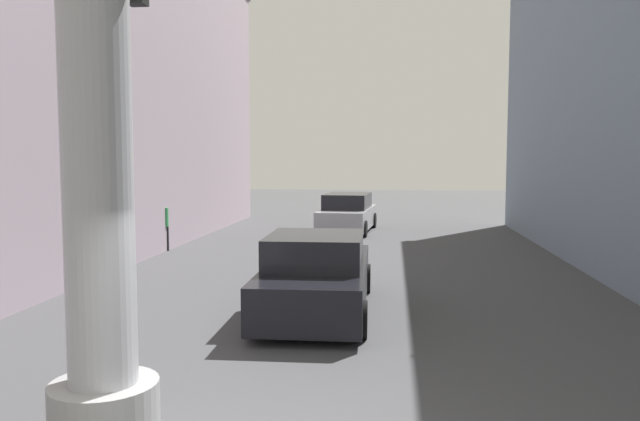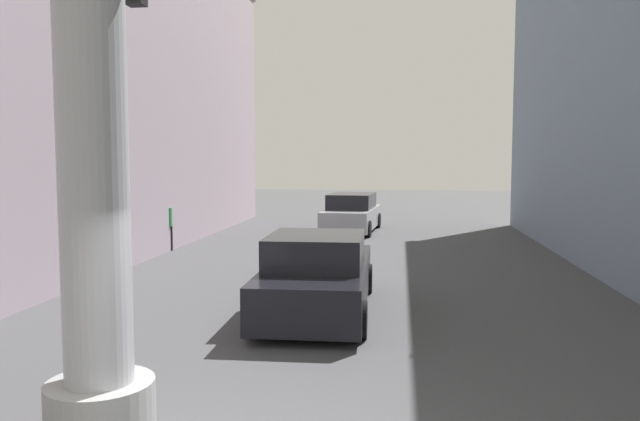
{
  "view_description": "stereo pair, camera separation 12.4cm",
  "coord_description": "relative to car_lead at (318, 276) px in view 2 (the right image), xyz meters",
  "views": [
    {
      "loc": [
        1.23,
        -4.68,
        3.0
      ],
      "look_at": [
        0.0,
        5.82,
        2.11
      ],
      "focal_mm": 35.0,
      "sensor_mm": 36.0,
      "label": 1
    },
    {
      "loc": [
        1.36,
        -4.66,
        3.0
      ],
      "look_at": [
        0.0,
        5.82,
        2.11
      ],
      "focal_mm": 35.0,
      "sensor_mm": 36.0,
      "label": 2
    }
  ],
  "objects": [
    {
      "name": "palm_tree_mid_left",
      "position": [
        -7.15,
        2.24,
        3.73
      ],
      "size": [
        3.02,
        2.88,
        7.5
      ],
      "color": "brown",
      "rests_on": "ground"
    },
    {
      "name": "car_lead",
      "position": [
        0.0,
        0.0,
        0.0
      ],
      "size": [
        2.12,
        5.15,
        1.56
      ],
      "color": "black",
      "rests_on": "ground"
    },
    {
      "name": "ground_plane",
      "position": [
        0.22,
        2.81,
        -0.7
      ],
      "size": [
        88.09,
        88.09,
        0.0
      ],
      "primitive_type": "plane",
      "color": "#424244"
    },
    {
      "name": "palm_tree_far_right",
      "position": [
        7.78,
        13.86,
        5.03
      ],
      "size": [
        2.83,
        2.62,
        8.85
      ],
      "color": "brown",
      "rests_on": "ground"
    },
    {
      "name": "building_left",
      "position": [
        -9.8,
        5.87,
        4.96
      ],
      "size": [
        8.2,
        27.22,
        11.31
      ],
      "color": "#9E8C99",
      "rests_on": "ground"
    },
    {
      "name": "pedestrian_far_left",
      "position": [
        -5.89,
        7.36,
        0.24
      ],
      "size": [
        0.47,
        0.47,
        1.62
      ],
      "color": "black",
      "rests_on": "ground"
    },
    {
      "name": "car_far",
      "position": [
        -0.38,
        13.34,
        0.03
      ],
      "size": [
        2.27,
        4.87,
        1.56
      ],
      "color": "black",
      "rests_on": "ground"
    }
  ]
}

